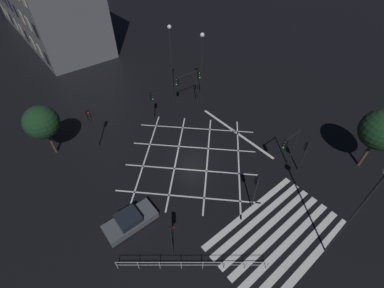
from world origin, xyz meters
The scene contains 17 objects.
ground_plane centered at (0.00, 0.00, 0.00)m, with size 200.00×200.00×0.00m, color black.
road_markings centered at (0.36, -7.00, 0.00)m, with size 15.51×21.05×0.01m.
traffic_light_ne_main centered at (5.16, 7.43, 3.24)m, with size 3.08×0.36×4.37m.
traffic_light_se_main centered at (5.67, -6.39, 3.15)m, with size 2.15×0.36×4.32m.
traffic_light_ne_cross centered at (7.04, 7.40, 2.91)m, with size 0.36×0.39×4.07m.
traffic_light_median_south centered at (0.37, -7.29, 2.71)m, with size 0.36×0.39×3.78m.
traffic_light_median_north centered at (0.40, 7.35, 2.75)m, with size 0.36×0.39×3.85m.
traffic_light_se_cross centered at (6.83, -7.41, 2.54)m, with size 0.36×0.39×3.55m.
traffic_light_sw_main centered at (-6.98, -6.53, 2.62)m, with size 0.39×0.36×3.66m.
traffic_light_nw_cross centered at (-6.41, 7.39, 3.25)m, with size 0.36×0.39×4.57m.
street_lamp_east centered at (1.69, -13.30, 6.64)m, with size 0.56×0.56×9.14m.
street_lamp_west centered at (8.17, 8.25, 5.64)m, with size 0.51×0.51×7.96m.
street_lamp_far centered at (4.52, 9.29, 5.91)m, with size 0.43×0.43×9.30m.
street_tree_near centered at (11.94, -10.82, 4.38)m, with size 3.51×3.51×6.15m.
street_tree_far centered at (-10.13, 9.38, 3.80)m, with size 3.14×3.14×5.37m.
waiting_car centered at (-8.26, -2.58, 0.61)m, with size 4.09×1.82×1.32m.
pedestrian_railing centered at (-6.63, -8.16, 0.68)m, with size 8.00×6.51×1.05m.
Camera 1 is at (-11.03, -13.57, 18.48)m, focal length 24.00 mm.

